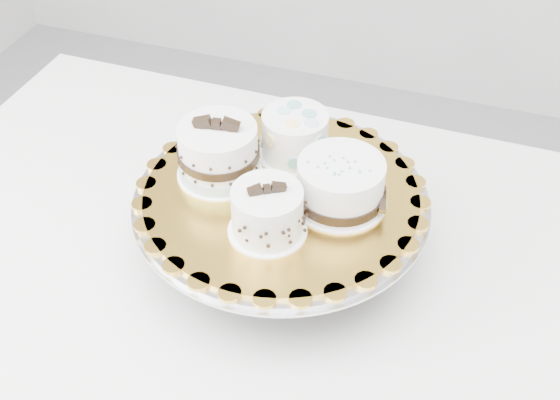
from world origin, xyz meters
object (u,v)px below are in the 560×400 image
(table, at_px, (255,283))
(cake_board, at_px, (281,193))
(cake_swirl, at_px, (267,213))
(cake_dots, at_px, (295,135))
(cake_ribbon, at_px, (341,185))
(cake_banded, at_px, (219,153))
(cake_stand, at_px, (281,213))

(table, xyz_separation_m, cake_board, (0.04, 0.00, 0.20))
(cake_swirl, relative_size, cake_dots, 1.03)
(cake_dots, height_order, cake_ribbon, cake_dots)
(table, relative_size, cake_banded, 9.41)
(cake_swirl, bearing_deg, table, 93.04)
(cake_stand, relative_size, cake_banded, 3.30)
(cake_swirl, xyz_separation_m, cake_banded, (-0.10, 0.09, 0.00))
(table, xyz_separation_m, cake_stand, (0.04, 0.00, 0.16))
(table, distance_m, cake_dots, 0.25)
(cake_stand, distance_m, cake_board, 0.04)
(cake_stand, bearing_deg, cake_swirl, -84.20)
(cake_stand, height_order, cake_dots, cake_dots)
(table, height_order, cake_dots, cake_dots)
(cake_stand, bearing_deg, table, -174.31)
(cake_swirl, distance_m, cake_ribbon, 0.11)
(cake_swirl, height_order, cake_dots, cake_swirl)
(cake_board, height_order, cake_banded, cake_banded)
(cake_board, xyz_separation_m, cake_banded, (-0.09, 0.01, 0.04))
(cake_ribbon, bearing_deg, cake_dots, 126.52)
(cake_board, relative_size, cake_ribbon, 2.73)
(cake_banded, bearing_deg, cake_swirl, -49.55)
(cake_banded, bearing_deg, cake_stand, -14.52)
(cake_board, relative_size, cake_swirl, 3.04)
(cake_dots, bearing_deg, cake_banded, -158.26)
(cake_swirl, relative_size, cake_ribbon, 0.90)
(cake_board, bearing_deg, cake_ribbon, 3.97)
(table, relative_size, cake_swirl, 9.42)
(cake_banded, xyz_separation_m, cake_dots, (0.09, 0.07, -0.00))
(cake_swirl, distance_m, cake_banded, 0.13)
(cake_stand, relative_size, cake_ribbon, 2.96)
(table, distance_m, cake_swirl, 0.25)
(cake_dots, distance_m, cake_ribbon, 0.12)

